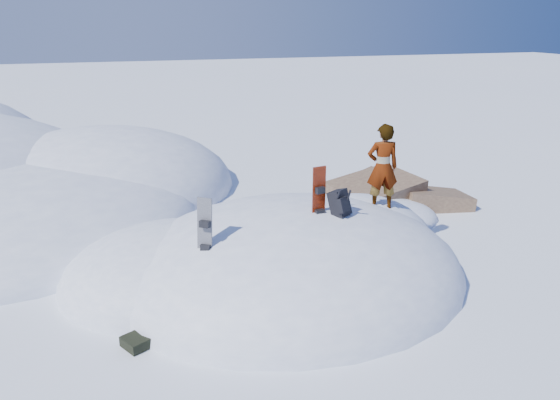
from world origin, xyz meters
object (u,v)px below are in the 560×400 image
object	(u,v)px
snowboard_red	(319,203)
person	(383,167)
snowboard_dark	(205,238)
backpack	(340,203)

from	to	relation	value
snowboard_red	person	bearing A→B (deg)	13.78
snowboard_red	snowboard_dark	distance (m)	2.28
snowboard_dark	backpack	distance (m)	2.62
backpack	person	xyz separation A→B (m)	(1.34, 0.89, 0.35)
snowboard_red	snowboard_dark	size ratio (longest dim) A/B	1.01
backpack	person	size ratio (longest dim) A/B	0.32
snowboard_red	snowboard_dark	xyz separation A→B (m)	(-2.23, -0.40, -0.25)
snowboard_dark	person	distance (m)	4.15
snowboard_red	backpack	xyz separation A→B (m)	(0.37, -0.13, 0.00)
snowboard_dark	person	size ratio (longest dim) A/B	0.79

